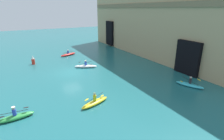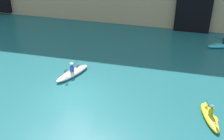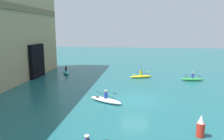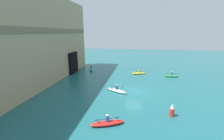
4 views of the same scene
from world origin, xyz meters
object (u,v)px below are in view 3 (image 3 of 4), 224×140
Objects in this scene: kayak_green at (192,79)px; kayak_yellow at (141,76)px; marker_buoy at (201,127)px; kayak_white at (106,100)px; kayak_cyan at (66,72)px.

kayak_yellow is at bearing 168.33° from kayak_green.
marker_buoy is (-16.32, -3.65, 0.43)m from kayak_yellow.
kayak_white is 2.34× the size of marker_buoy.
kayak_cyan is 0.95× the size of kayak_white.
kayak_cyan is at bearing -25.41° from kayak_yellow.
kayak_white is at bearing 11.04° from kayak_cyan.
marker_buoy is at bearing 17.52° from kayak_cyan.
kayak_green is at bearing 154.77° from kayak_yellow.
kayak_yellow reaches higher than kayak_green.
marker_buoy is at bearing 85.46° from kayak_yellow.
kayak_cyan is at bearing 168.22° from kayak_green.
marker_buoy is (-15.38, 2.94, 0.42)m from kayak_green.
kayak_green is 0.93× the size of kayak_yellow.
kayak_green is 6.66m from kayak_yellow.
kayak_cyan is at bearing 150.36° from kayak_white.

